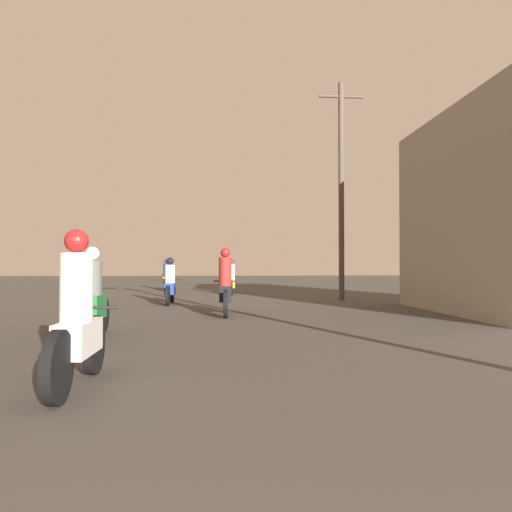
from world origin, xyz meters
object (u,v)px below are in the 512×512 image
at_px(motorcycle_orange, 167,278).
at_px(utility_pole_far, 341,187).
at_px(motorcycle_black, 225,288).
at_px(motorcycle_yellow, 231,280).
at_px(motorcycle_green, 93,301).
at_px(motorcycle_blue, 170,285).
at_px(motorcycle_white, 78,325).

xyz_separation_m(motorcycle_orange, utility_pole_far, (7.06, -7.82, 3.46)).
height_order(motorcycle_black, motorcycle_yellow, motorcycle_black).
relative_size(motorcycle_green, motorcycle_orange, 1.01).
distance_m(motorcycle_green, motorcycle_blue, 7.52).
height_order(motorcycle_yellow, motorcycle_orange, motorcycle_orange).
distance_m(motorcycle_white, motorcycle_orange, 20.28).
height_order(motorcycle_white, motorcycle_green, motorcycle_white).
xyz_separation_m(motorcycle_green, motorcycle_blue, (0.54, 7.50, -0.03)).
distance_m(motorcycle_blue, utility_pole_far, 7.03).
bearing_deg(motorcycle_yellow, motorcycle_black, -101.14).
distance_m(motorcycle_white, motorcycle_green, 3.63).
xyz_separation_m(motorcycle_green, motorcycle_orange, (-0.57, 16.68, -0.01)).
height_order(motorcycle_green, utility_pole_far, utility_pole_far).
xyz_separation_m(motorcycle_white, utility_pole_far, (5.75, 12.41, 3.44)).
bearing_deg(motorcycle_green, motorcycle_orange, 82.87).
relative_size(motorcycle_white, utility_pole_far, 0.25).
bearing_deg(motorcycle_green, utility_pole_far, 44.68).
bearing_deg(utility_pole_far, motorcycle_yellow, 135.33).
bearing_deg(motorcycle_black, motorcycle_orange, 112.49).
distance_m(motorcycle_green, motorcycle_black, 4.42).
relative_size(motorcycle_white, motorcycle_green, 0.96).
height_order(motorcycle_orange, utility_pole_far, utility_pole_far).
xyz_separation_m(motorcycle_blue, motorcycle_yellow, (2.07, 5.20, 0.01)).
bearing_deg(motorcycle_blue, utility_pole_far, 7.86).
xyz_separation_m(motorcycle_white, motorcycle_orange, (-1.31, 20.24, -0.02)).
bearing_deg(motorcycle_yellow, motorcycle_white, -105.66).
xyz_separation_m(motorcycle_black, motorcycle_orange, (-2.86, 12.90, -0.05)).
bearing_deg(motorcycle_white, motorcycle_orange, 100.63).
bearing_deg(motorcycle_white, motorcycle_blue, 97.96).
height_order(motorcycle_black, motorcycle_orange, motorcycle_black).
relative_size(motorcycle_blue, utility_pole_far, 0.27).
xyz_separation_m(motorcycle_green, motorcycle_yellow, (2.61, 12.70, -0.02)).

